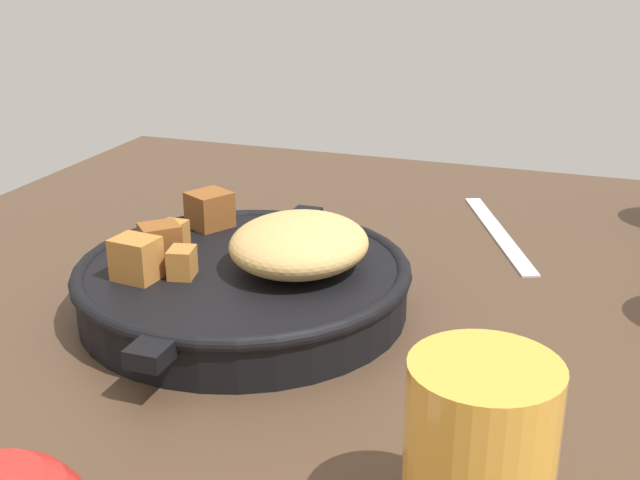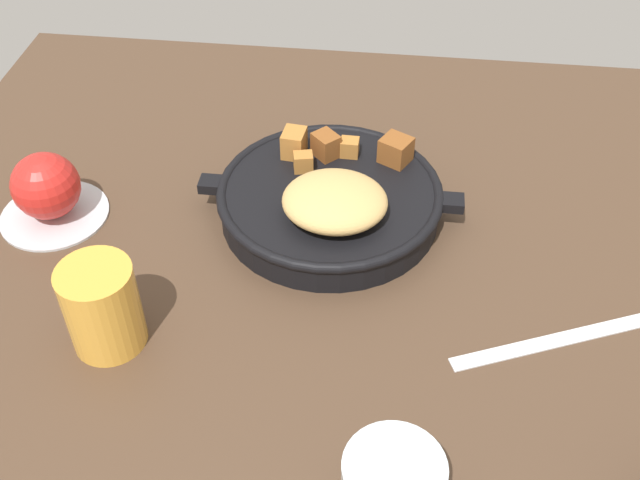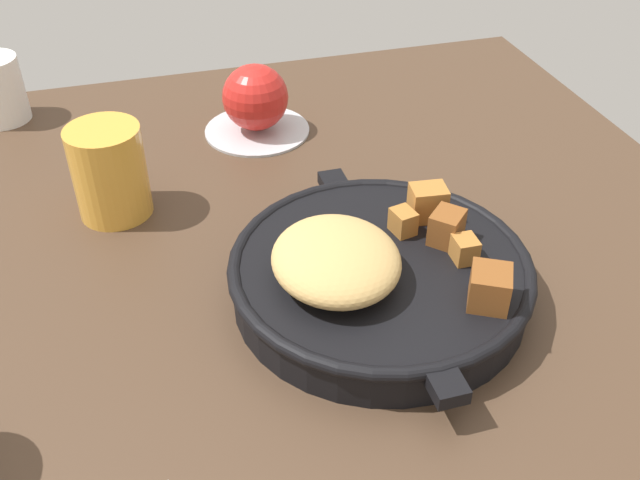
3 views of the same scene
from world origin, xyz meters
TOP-DOWN VIEW (x-y plane):
  - ground_plane at (0.00, 0.00)cm, footprint 97.42×90.97cm
  - cast_iron_skillet at (-1.32, -7.59)cm, footprint 29.80×25.45cm
  - butter_knife at (-24.77, 8.08)cm, footprint 20.28×9.71cm
  - juice_glass_amber at (17.89, 12.78)cm, footprint 7.09×7.09cm

SIDE VIEW (x-z plane):
  - ground_plane at x=0.00cm, z-range -2.40..0.00cm
  - butter_knife at x=-24.77cm, z-range 0.00..0.36cm
  - cast_iron_skillet at x=-1.32cm, z-range -1.03..6.53cm
  - juice_glass_amber at x=17.89cm, z-range 0.00..9.21cm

